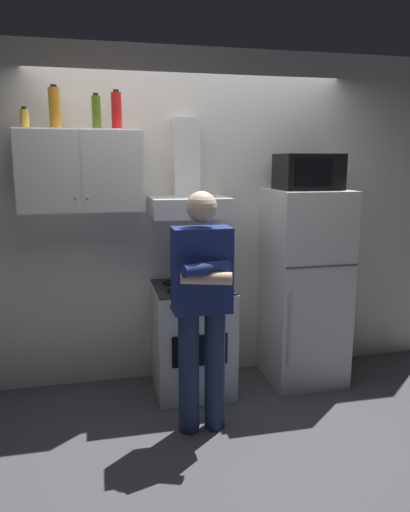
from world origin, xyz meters
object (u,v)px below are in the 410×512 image
(bottle_liquor_amber, at_px, (55,108))
(bottle_soda_red, at_px, (117,111))
(range_hood, at_px, (188,191))
(person_standing, at_px, (202,304))
(bottle_olive_oil, at_px, (96,112))
(refrigerator, at_px, (304,287))
(bottle_spice_jar, at_px, (25,119))
(upper_cabinet, at_px, (81,171))
(microwave, at_px, (308,172))
(cooking_pot, at_px, (212,279))
(stove_oven, at_px, (192,338))

(bottle_liquor_amber, height_order, bottle_soda_red, bottle_liquor_amber)
(range_hood, relative_size, person_standing, 0.46)
(bottle_liquor_amber, distance_m, bottle_olive_oil, 0.29)
(refrigerator, height_order, bottle_olive_oil, bottle_olive_oil)
(bottle_spice_jar, bearing_deg, range_hood, 0.09)
(upper_cabinet, bearing_deg, microwave, -3.48)
(cooking_pot, bearing_deg, bottle_olive_oil, 164.82)
(cooking_pot, bearing_deg, bottle_liquor_amber, 167.32)
(stove_oven, height_order, bottle_soda_red, bottle_soda_red)
(person_standing, bearing_deg, cooking_pot, 69.70)
(stove_oven, xyz_separation_m, cooking_pot, (0.13, -0.12, 0.51))
(range_hood, height_order, refrigerator, range_hood)
(microwave, xyz_separation_m, bottle_spice_jar, (-2.12, 0.11, 0.38))
(range_hood, height_order, microwave, range_hood)
(stove_oven, distance_m, bottle_olive_oil, 1.86)
(upper_cabinet, height_order, bottle_spice_jar, bottle_spice_jar)
(upper_cabinet, relative_size, stove_oven, 1.03)
(bottle_liquor_amber, xyz_separation_m, bottle_spice_jar, (-0.21, -0.00, -0.08))
(range_hood, xyz_separation_m, cooking_pot, (0.13, -0.25, -0.66))
(microwave, distance_m, bottle_olive_oil, 1.68)
(refrigerator, xyz_separation_m, bottle_liquor_amber, (-1.91, 0.13, 1.39))
(microwave, bearing_deg, person_standing, -148.00)
(range_hood, distance_m, bottle_olive_oil, 0.88)
(refrigerator, distance_m, bottle_liquor_amber, 2.37)
(microwave, xyz_separation_m, bottle_olive_oil, (-1.62, 0.08, 0.43))
(upper_cabinet, bearing_deg, bottle_soda_red, -0.95)
(stove_oven, bearing_deg, cooking_pot, -42.49)
(bottle_olive_oil, relative_size, bottle_soda_red, 0.89)
(person_standing, xyz_separation_m, bottle_soda_red, (-0.48, 0.73, 1.28))
(cooking_pot, bearing_deg, bottle_soda_red, 160.00)
(refrigerator, distance_m, bottle_spice_jar, 2.50)
(bottle_spice_jar, distance_m, bottle_olive_oil, 0.50)
(microwave, bearing_deg, stove_oven, -178.85)
(microwave, distance_m, bottle_soda_red, 1.55)
(bottle_soda_red, bearing_deg, refrigerator, -4.64)
(bottle_spice_jar, bearing_deg, microwave, -2.86)
(range_hood, height_order, bottle_spice_jar, bottle_spice_jar)
(upper_cabinet, xyz_separation_m, bottle_spice_jar, (-0.37, -0.00, 0.37))
(bottle_olive_oil, bearing_deg, bottle_soda_red, 8.72)
(upper_cabinet, bearing_deg, bottle_liquor_amber, 179.60)
(range_hood, bearing_deg, cooking_pot, -62.12)
(stove_oven, distance_m, range_hood, 1.17)
(stove_oven, height_order, person_standing, person_standing)
(person_standing, bearing_deg, bottle_spice_jar, 146.85)
(bottle_liquor_amber, bearing_deg, bottle_olive_oil, -5.49)
(range_hood, height_order, bottle_liquor_amber, bottle_liquor_amber)
(upper_cabinet, height_order, refrigerator, upper_cabinet)
(cooking_pot, distance_m, bottle_spice_jar, 1.77)
(bottle_liquor_amber, bearing_deg, refrigerator, -3.76)
(microwave, bearing_deg, bottle_spice_jar, 177.14)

